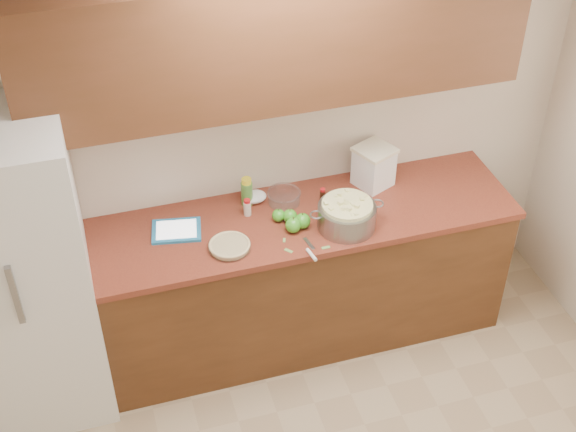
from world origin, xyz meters
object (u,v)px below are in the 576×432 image
object	(u,v)px
flour_canister	(374,166)
tablet	(176,231)
colander	(347,215)
pie	(230,246)

from	to	relation	value
flour_canister	tablet	world-z (taller)	flour_canister
colander	tablet	distance (m)	0.94
flour_canister	tablet	size ratio (longest dim) A/B	0.90
flour_canister	tablet	bearing A→B (deg)	-174.72
tablet	pie	bearing A→B (deg)	-31.66
pie	colander	size ratio (longest dim) A/B	0.54
colander	flour_canister	bearing A→B (deg)	49.25
pie	colander	bearing A→B (deg)	0.17
colander	flour_canister	xyz separation A→B (m)	(0.28, 0.33, 0.05)
colander	flour_canister	distance (m)	0.44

